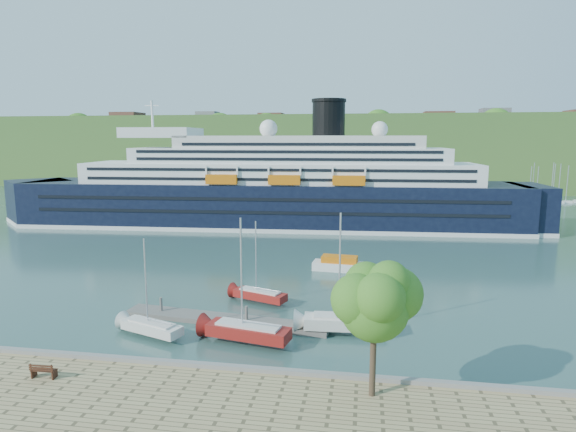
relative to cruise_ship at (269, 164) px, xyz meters
The scene contains 12 objects.
ground 60.36m from the cruise_ship, 84.64° to the right, with size 400.00×400.00×0.00m, color #2D5047.
far_hillside 86.25m from the cruise_ship, 86.33° to the left, with size 400.00×50.00×24.00m, color #2F5923.
quay_coping 60.34m from the cruise_ship, 84.66° to the right, with size 220.00×0.50×0.30m, color slate.
cruise_ship is the anchor object (origin of this frame).
park_bench 63.10m from the cruise_ship, 92.33° to the right, with size 1.74×0.72×1.12m, color #452213, non-canonical shape.
promenade_tree 64.09m from the cruise_ship, 72.95° to the right, with size 5.55×5.55×9.19m, color #35631A, non-canonical shape.
floating_pontoon 50.20m from the cruise_ship, 83.38° to the right, with size 19.34×2.36×0.43m, color #65625A, non-canonical shape.
sailboat_white_near 53.28m from the cruise_ship, 89.39° to the right, with size 6.22×1.73×8.03m, color silver, non-canonical shape.
sailboat_red 53.89m from the cruise_ship, 80.43° to the right, with size 7.65×2.13×9.89m, color maroon, non-canonical shape.
sailboat_white_far 52.62m from the cruise_ship, 71.46° to the right, with size 7.74×2.15×10.00m, color silver, non-canonical shape.
tender_launch 34.81m from the cruise_ship, 62.99° to the right, with size 6.75×2.31×1.87m, color orange, non-canonical shape.
sailboat_extra 44.34m from the cruise_ship, 79.83° to the right, with size 6.20×1.72×8.01m, color maroon, non-canonical shape.
Camera 1 is at (12.45, -29.83, 16.54)m, focal length 30.00 mm.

